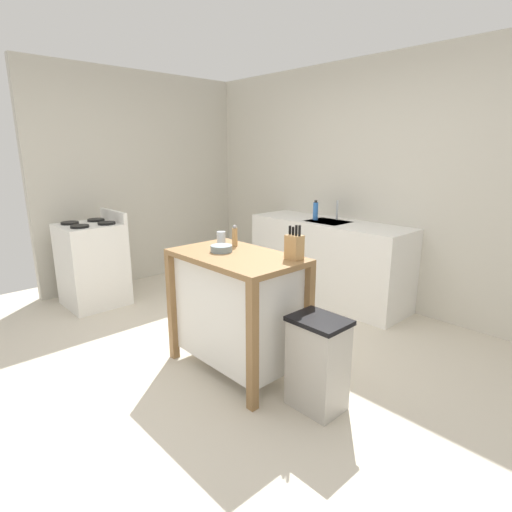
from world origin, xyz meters
TOP-DOWN VIEW (x-y plane):
  - ground_plane at (0.00, 0.00)m, footprint 6.09×6.09m
  - wall_back at (0.00, 2.20)m, footprint 5.09×0.10m
  - wall_left at (-2.54, 0.80)m, footprint 0.10×2.80m
  - kitchen_island at (0.12, 0.08)m, footprint 1.01×0.61m
  - knife_block at (0.51, 0.29)m, footprint 0.11×0.09m
  - bowl_stoneware_deep at (-0.01, 0.05)m, footprint 0.16×0.16m
  - drinking_cup at (-0.15, 0.16)m, footprint 0.07×0.07m
  - pepper_grinder at (-0.08, 0.24)m, footprint 0.04×0.04m
  - trash_bin at (0.87, 0.13)m, footprint 0.36×0.28m
  - sink_counter at (-0.36, 1.84)m, footprint 1.87×0.60m
  - sink_faucet at (-0.36, 1.99)m, footprint 0.02×0.02m
  - bottle_dish_soap at (-0.52, 1.80)m, footprint 0.06×0.06m
  - stove at (-1.99, -0.17)m, footprint 0.60×0.60m

SIDE VIEW (x-z plane):
  - ground_plane at x=0.00m, z-range 0.00..0.00m
  - trash_bin at x=0.87m, z-range 0.00..0.63m
  - sink_counter at x=-0.36m, z-range 0.00..0.90m
  - stove at x=-1.99m, z-range -0.05..0.97m
  - kitchen_island at x=0.12m, z-range 0.05..0.97m
  - bowl_stoneware_deep at x=-0.01m, z-range 0.92..0.97m
  - drinking_cup at x=-0.15m, z-range 0.92..1.04m
  - pepper_grinder at x=-0.08m, z-range 0.91..1.08m
  - bottle_dish_soap at x=-0.52m, z-range 0.89..1.11m
  - sink_faucet at x=-0.36m, z-range 0.90..1.12m
  - knife_block at x=0.51m, z-range 0.89..1.13m
  - wall_back at x=0.00m, z-range 0.00..2.60m
  - wall_left at x=-2.54m, z-range 0.00..2.60m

